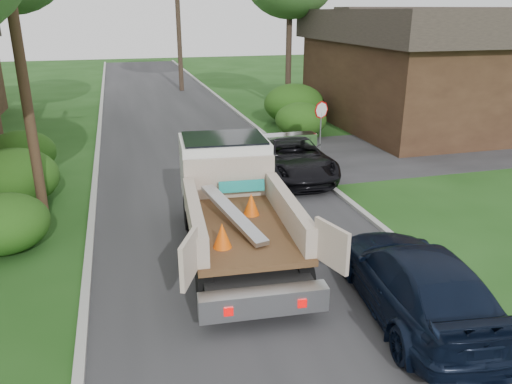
{
  "coord_description": "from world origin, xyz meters",
  "views": [
    {
      "loc": [
        -3.0,
        -10.35,
        6.03
      ],
      "look_at": [
        0.53,
        2.41,
        1.2
      ],
      "focal_mm": 35.0,
      "sensor_mm": 36.0,
      "label": 1
    }
  ],
  "objects": [
    {
      "name": "black_pickup",
      "position": [
        3.2,
        7.05,
        0.76
      ],
      "size": [
        2.8,
        5.59,
        1.52
      ],
      "primitive_type": "imported",
      "rotation": [
        0.0,
        0.0,
        -0.05
      ],
      "color": "black",
      "rests_on": "ground"
    },
    {
      "name": "flatbed_truck",
      "position": [
        -0.28,
        2.08,
        1.42
      ],
      "size": [
        3.36,
        7.09,
        2.62
      ],
      "rotation": [
        0.0,
        0.0,
        -0.07
      ],
      "color": "black",
      "rests_on": "ground"
    },
    {
      "name": "hedge_left_b",
      "position": [
        -6.5,
        6.5,
        0.94
      ],
      "size": [
        2.86,
        2.86,
        1.87
      ],
      "primitive_type": "ellipsoid",
      "color": "#1C430F",
      "rests_on": "ground"
    },
    {
      "name": "hedge_right_b",
      "position": [
        6.5,
        16.0,
        1.1
      ],
      "size": [
        3.38,
        3.38,
        2.21
      ],
      "primitive_type": "ellipsoid",
      "color": "#1C430F",
      "rests_on": "ground"
    },
    {
      "name": "house_right",
      "position": [
        13.0,
        14.0,
        3.16
      ],
      "size": [
        9.72,
        12.96,
        6.2
      ],
      "rotation": [
        0.0,
        0.0,
        1.57
      ],
      "color": "#352015",
      "rests_on": "ground"
    },
    {
      "name": "hedge_left_c",
      "position": [
        -6.8,
        10.0,
        0.85
      ],
      "size": [
        2.6,
        2.6,
        1.7
      ],
      "primitive_type": "ellipsoid",
      "color": "#1C430F",
      "rests_on": "ground"
    },
    {
      "name": "stop_sign",
      "position": [
        5.2,
        9.0,
        1.78
      ],
      "size": [
        0.71,
        0.32,
        2.48
      ],
      "color": "slate",
      "rests_on": "ground"
    },
    {
      "name": "ground",
      "position": [
        0.0,
        0.0,
        0.0
      ],
      "size": [
        120.0,
        120.0,
        0.0
      ],
      "primitive_type": "plane",
      "color": "#183E11",
      "rests_on": "ground"
    },
    {
      "name": "navy_suv",
      "position": [
        2.6,
        -2.5,
        0.76
      ],
      "size": [
        2.8,
        5.5,
        1.53
      ],
      "primitive_type": "imported",
      "rotation": [
        0.0,
        0.0,
        3.01
      ],
      "color": "black",
      "rests_on": "ground"
    },
    {
      "name": "road",
      "position": [
        0.0,
        10.0,
        0.0
      ],
      "size": [
        8.0,
        90.0,
        0.02
      ],
      "primitive_type": "cube",
      "color": "#28282B",
      "rests_on": "ground"
    },
    {
      "name": "side_street",
      "position": [
        12.0,
        9.0,
        0.01
      ],
      "size": [
        16.0,
        7.0,
        0.02
      ],
      "primitive_type": "cube",
      "color": "#28282B",
      "rests_on": "ground"
    },
    {
      "name": "hedge_left_a",
      "position": [
        -6.2,
        3.0,
        0.77
      ],
      "size": [
        2.34,
        2.34,
        1.53
      ],
      "primitive_type": "ellipsoid",
      "color": "#1C430F",
      "rests_on": "ground"
    },
    {
      "name": "curb_left",
      "position": [
        -4.1,
        10.0,
        0.06
      ],
      "size": [
        0.2,
        90.0,
        0.12
      ],
      "primitive_type": "cube",
      "color": "#9E9E99",
      "rests_on": "ground"
    },
    {
      "name": "hedge_right_a",
      "position": [
        5.8,
        13.0,
        0.85
      ],
      "size": [
        2.6,
        2.6,
        1.7
      ],
      "primitive_type": "ellipsoid",
      "color": "#1C430F",
      "rests_on": "ground"
    },
    {
      "name": "utility_pole",
      "position": [
        -5.48,
        4.98,
        5.17
      ],
      "size": [
        2.42,
        1.25,
        10.0
      ],
      "color": "#382619",
      "rests_on": "ground"
    },
    {
      "name": "curb_right",
      "position": [
        4.1,
        10.0,
        0.06
      ],
      "size": [
        0.2,
        90.0,
        0.12
      ],
      "primitive_type": "cube",
      "color": "#9E9E99",
      "rests_on": "ground"
    }
  ]
}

